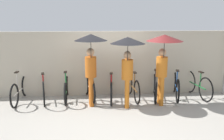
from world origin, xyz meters
name	(u,v)px	position (x,y,z in m)	size (l,w,h in m)	color
ground_plane	(115,114)	(0.00, 0.00, 0.00)	(30.00, 30.00, 0.00)	#9E998E
back_wall	(110,63)	(0.00, 1.68, 1.04)	(13.51, 0.12, 2.07)	#B2A893
parked_bicycle_0	(20,90)	(-2.75, 1.20, 0.37)	(0.44, 1.79, 1.02)	black
parked_bicycle_1	(44,88)	(-2.07, 1.23, 0.39)	(0.52, 1.80, 1.01)	black
parked_bicycle_2	(66,89)	(-1.38, 1.24, 0.36)	(0.44, 1.64, 1.07)	black
parked_bicycle_3	(89,86)	(-0.69, 1.26, 0.40)	(0.52, 1.71, 1.03)	black
parked_bicycle_4	(111,88)	(0.00, 1.15, 0.36)	(0.44, 1.73, 1.06)	black
parked_bicycle_5	(133,87)	(0.69, 1.20, 0.38)	(0.44, 1.73, 1.08)	black
parked_bicycle_6	(155,87)	(1.38, 1.15, 0.36)	(0.55, 1.67, 1.07)	black
parked_bicycle_7	(176,85)	(2.07, 1.20, 0.38)	(0.58, 1.78, 1.10)	black
parked_bicycle_8	(197,85)	(2.75, 1.19, 0.39)	(0.44, 1.71, 1.02)	black
pedestrian_leading	(91,52)	(-0.61, 0.59, 1.58)	(0.90, 0.90, 2.08)	#B25619
pedestrian_center	(128,54)	(0.38, 0.37, 1.55)	(0.94, 0.94, 2.01)	#C66B1E
pedestrian_trailing	(164,50)	(1.40, 0.50, 1.62)	(1.01, 1.01, 2.06)	#C66B1E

